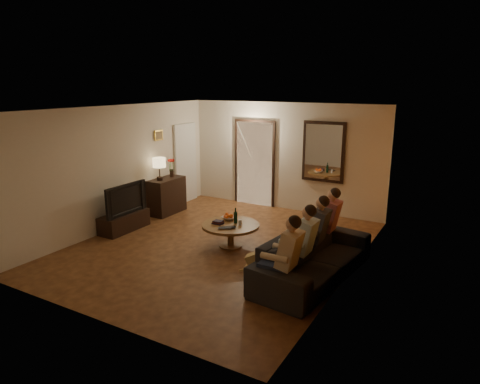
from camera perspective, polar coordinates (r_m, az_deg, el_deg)
The scene contains 33 objects.
floor at distance 8.27m, azimuth -2.86°, elevation -7.26°, with size 5.00×6.00×0.01m, color #482613.
ceiling at distance 7.70m, azimuth -3.10°, elevation 11.03°, with size 5.00×6.00×0.01m, color white.
back_wall at distance 10.49m, azimuth 5.91°, elevation 4.72°, with size 5.00×0.02×2.60m, color beige.
front_wall at distance 5.69m, azimuth -19.51°, elevation -4.38°, with size 5.00×0.02×2.60m, color beige.
left_wall at distance 9.44m, azimuth -15.89°, elevation 3.17°, with size 0.02×6.00×2.60m, color beige.
right_wall at distance 6.90m, azimuth 14.80°, elevation -0.78°, with size 0.02×6.00×2.60m, color beige.
orange_accent at distance 6.90m, azimuth 14.72°, elevation -0.77°, with size 0.01×6.00×2.60m, color orange.
kitchen_doorway at distance 10.85m, azimuth 1.96°, elevation 3.77°, with size 1.00×0.06×2.10m, color #FFE0A5.
door_trim at distance 10.85m, azimuth 1.93°, elevation 3.77°, with size 1.12×0.04×2.22m, color black.
fridge_glimpse at distance 10.78m, azimuth 3.14°, elevation 2.87°, with size 0.45×0.03×1.70m, color silver.
mirror_frame at distance 10.06m, azimuth 11.07°, elevation 5.27°, with size 1.00×0.05×1.40m, color black.
mirror_glass at distance 10.03m, azimuth 11.02°, elevation 5.25°, with size 0.86×0.02×1.26m, color white.
white_door at distance 11.17m, azimuth -7.26°, elevation 3.81°, with size 0.06×0.85×2.04m, color white.
framed_art at distance 10.28m, azimuth -10.81°, elevation 7.44°, with size 0.03×0.28×0.24m, color #B28C33.
art_canvas at distance 10.27m, azimuth -10.75°, elevation 7.44°, with size 0.01×0.22×0.18m, color brown.
dresser at distance 10.36m, azimuth -9.74°, elevation -0.50°, with size 0.45×0.95×0.85m, color black.
table_lamp at distance 10.04m, azimuth -10.70°, elevation 3.05°, with size 0.30×0.30×0.54m, color beige, non-canonical shape.
flower_vase at distance 10.38m, azimuth -9.12°, elevation 3.20°, with size 0.14×0.14×0.44m, color red, non-canonical shape.
tv_stand at distance 9.41m, azimuth -15.19°, elevation -3.83°, with size 0.45×1.12×0.37m, color black.
tv at distance 9.27m, azimuth -15.40°, elevation -0.85°, with size 0.15×1.12×0.64m, color black.
sofa at distance 6.96m, azimuth 9.80°, elevation -8.53°, with size 0.97×2.48×0.73m, color black.
person_a at distance 6.13m, azimuth 6.06°, elevation -9.24°, with size 0.60×0.40×1.20m, color tan, non-canonical shape.
person_b at distance 6.64m, azimuth 8.17°, elevation -7.39°, with size 0.60×0.40×1.20m, color tan, non-canonical shape.
person_c at distance 7.17m, azimuth 9.95°, elevation -5.81°, with size 0.60×0.40×1.20m, color tan, non-canonical shape.
person_d at distance 7.71m, azimuth 11.48°, elevation -4.43°, with size 0.60×0.40×1.20m, color tan, non-canonical shape.
dog at distance 7.01m, azimuth 2.74°, elevation -8.88°, with size 0.56×0.24×0.56m, color #A1864A, non-canonical shape.
coffee_table at distance 8.18m, azimuth -1.25°, elevation -5.80°, with size 1.09×1.09×0.45m, color brown.
bowl at distance 8.37m, azimuth -1.55°, elevation -3.48°, with size 0.26×0.26×0.06m, color white.
oranges at distance 8.34m, azimuth -1.55°, elevation -3.04°, with size 0.20×0.20×0.08m, color #E85413, non-canonical shape.
wine_bottle at distance 8.12m, azimuth -0.60°, elevation -3.13°, with size 0.07×0.07×0.31m, color black, non-canonical shape.
wine_glass at distance 8.05m, azimuth 0.02°, elevation -4.07°, with size 0.06×0.06×0.10m, color silver.
book_stack at distance 8.13m, azimuth -2.96°, elevation -4.02°, with size 0.20×0.15×0.07m, color black, non-canonical shape.
laptop at distance 7.83m, azimuth -1.69°, elevation -4.90°, with size 0.33×0.21×0.03m, color black.
Camera 1 is at (4.15, -6.47, 3.05)m, focal length 32.00 mm.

